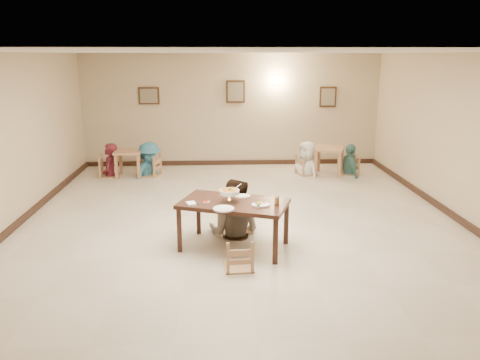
{
  "coord_description": "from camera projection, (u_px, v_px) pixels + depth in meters",
  "views": [
    {
      "loc": [
        -0.42,
        -7.67,
        2.96
      ],
      "look_at": [
        -0.03,
        -0.02,
        0.9
      ],
      "focal_mm": 35.0,
      "sensor_mm": 36.0,
      "label": 1
    }
  ],
  "objects": [
    {
      "name": "bg_chair_rl",
      "position": [
        307.0,
        156.0,
        11.83
      ],
      "size": [
        0.44,
        0.44,
        0.94
      ],
      "rotation": [
        0.0,
        0.0,
        1.94
      ],
      "color": "tan",
      "rests_on": "floor"
    },
    {
      "name": "wall_front",
      "position": [
        284.0,
        292.0,
        2.98
      ],
      "size": [
        10.0,
        0.0,
        10.0
      ],
      "primitive_type": "plane",
      "rotation": [
        -1.57,
        0.0,
        0.0
      ],
      "color": "#C3AC8C",
      "rests_on": "floor"
    },
    {
      "name": "fried_plate",
      "position": [
        261.0,
        204.0,
        7.02
      ],
      "size": [
        0.28,
        0.28,
        0.06
      ],
      "color": "white",
      "rests_on": "main_table"
    },
    {
      "name": "baseboard_left",
      "position": [
        10.0,
        230.0,
        7.98
      ],
      "size": [
        0.06,
        10.0,
        0.12
      ],
      "primitive_type": "cube",
      "color": "black",
      "rests_on": "floor"
    },
    {
      "name": "bg_diner_a",
      "position": [
        108.0,
        144.0,
        11.51
      ],
      "size": [
        0.41,
        0.62,
        1.68
      ],
      "primitive_type": "imported",
      "rotation": [
        0.0,
        0.0,
        4.7
      ],
      "color": "#541723",
      "rests_on": "floor"
    },
    {
      "name": "bg_chair_rr",
      "position": [
        350.0,
        157.0,
        11.84
      ],
      "size": [
        0.41,
        0.41,
        0.88
      ],
      "rotation": [
        0.0,
        0.0,
        -1.58
      ],
      "color": "tan",
      "rests_on": "floor"
    },
    {
      "name": "bg_chair_ll",
      "position": [
        109.0,
        156.0,
        11.59
      ],
      "size": [
        0.49,
        0.49,
        1.03
      ],
      "rotation": [
        0.0,
        0.0,
        1.66
      ],
      "color": "tan",
      "rests_on": "floor"
    },
    {
      "name": "chair_near",
      "position": [
        239.0,
        239.0,
        6.59
      ],
      "size": [
        0.41,
        0.41,
        0.88
      ],
      "rotation": [
        0.0,
        0.0,
        3.21
      ],
      "color": "tan",
      "rests_on": "floor"
    },
    {
      "name": "chili_dish",
      "position": [
        206.0,
        202.0,
        7.18
      ],
      "size": [
        0.1,
        0.1,
        0.02
      ],
      "color": "white",
      "rests_on": "main_table"
    },
    {
      "name": "bg_table_right",
      "position": [
        329.0,
        152.0,
        11.79
      ],
      "size": [
        0.91,
        0.91,
        0.71
      ],
      "rotation": [
        0.0,
        0.0,
        -0.36
      ],
      "color": "tan",
      "rests_on": "floor"
    },
    {
      "name": "wall_back",
      "position": [
        232.0,
        110.0,
        12.62
      ],
      "size": [
        10.0,
        0.0,
        10.0
      ],
      "primitive_type": "plane",
      "rotation": [
        1.57,
        0.0,
        0.0
      ],
      "color": "#C3AC8C",
      "rests_on": "floor"
    },
    {
      "name": "floor",
      "position": [
        242.0,
        229.0,
        8.19
      ],
      "size": [
        10.0,
        10.0,
        0.0
      ],
      "primitive_type": "plane",
      "color": "beige",
      "rests_on": "ground"
    },
    {
      "name": "bg_chair_lr",
      "position": [
        149.0,
        156.0,
        11.67
      ],
      "size": [
        0.48,
        0.48,
        1.03
      ],
      "rotation": [
        0.0,
        0.0,
        -1.86
      ],
      "color": "tan",
      "rests_on": "floor"
    },
    {
      "name": "baseboard_right",
      "position": [
        463.0,
        222.0,
        8.37
      ],
      "size": [
        0.06,
        10.0,
        0.12
      ],
      "primitive_type": "cube",
      "color": "black",
      "rests_on": "floor"
    },
    {
      "name": "ceiling",
      "position": [
        242.0,
        52.0,
        7.41
      ],
      "size": [
        10.0,
        10.0,
        0.0
      ],
      "primitive_type": "plane",
      "color": "silver",
      "rests_on": "wall_back"
    },
    {
      "name": "bg_table_left",
      "position": [
        129.0,
        156.0,
        11.61
      ],
      "size": [
        0.67,
        0.67,
        0.66
      ],
      "rotation": [
        0.0,
        0.0,
        -0.01
      ],
      "color": "tan",
      "rests_on": "floor"
    },
    {
      "name": "picture_a",
      "position": [
        149.0,
        96.0,
        12.37
      ],
      "size": [
        0.55,
        0.04,
        0.45
      ],
      "color": "#372011",
      "rests_on": "wall_back"
    },
    {
      "name": "bg_diner_d",
      "position": [
        351.0,
        144.0,
        11.75
      ],
      "size": [
        0.51,
        0.96,
        1.57
      ],
      "primitive_type": "imported",
      "rotation": [
        0.0,
        0.0,
        1.71
      ],
      "color": "#49817A",
      "rests_on": "floor"
    },
    {
      "name": "curry_warmer",
      "position": [
        229.0,
        192.0,
        7.16
      ],
      "size": [
        0.34,
        0.3,
        0.27
      ],
      "color": "silver",
      "rests_on": "main_table"
    },
    {
      "name": "bg_diner_c",
      "position": [
        308.0,
        141.0,
        11.73
      ],
      "size": [
        0.86,
        0.99,
        1.71
      ],
      "primitive_type": "imported",
      "rotation": [
        0.0,
        0.0,
        5.19
      ],
      "color": "silver",
      "rests_on": "floor"
    },
    {
      "name": "picture_c",
      "position": [
        328.0,
        97.0,
        12.61
      ],
      "size": [
        0.45,
        0.04,
        0.55
      ],
      "color": "#372011",
      "rests_on": "wall_back"
    },
    {
      "name": "napkin_cutlery",
      "position": [
        191.0,
        203.0,
        7.08
      ],
      "size": [
        0.2,
        0.27,
        0.03
      ],
      "color": "white",
      "rests_on": "main_table"
    },
    {
      "name": "rice_plate_near",
      "position": [
        224.0,
        208.0,
        6.85
      ],
      "size": [
        0.31,
        0.31,
        0.07
      ],
      "color": "white",
      "rests_on": "main_table"
    },
    {
      "name": "main_diner",
      "position": [
        234.0,
        179.0,
        7.75
      ],
      "size": [
        1.12,
        0.99,
        1.92
      ],
      "primitive_type": "imported",
      "rotation": [
        0.0,
        0.0,
        2.82
      ],
      "color": "gray",
      "rests_on": "floor"
    },
    {
      "name": "picture_b",
      "position": [
        236.0,
        92.0,
        12.45
      ],
      "size": [
        0.5,
        0.04,
        0.6
      ],
      "color": "#372011",
      "rests_on": "wall_back"
    },
    {
      "name": "wall_sconce",
      "position": [
        277.0,
        80.0,
        12.43
      ],
      "size": [
        0.16,
        0.05,
        0.22
      ],
      "primitive_type": "cube",
      "color": "#FFD88C",
      "rests_on": "wall_back"
    },
    {
      "name": "rice_plate_far",
      "position": [
        242.0,
        196.0,
        7.47
      ],
      "size": [
        0.27,
        0.27,
        0.06
      ],
      "color": "white",
      "rests_on": "main_table"
    },
    {
      "name": "wall_right",
      "position": [
        475.0,
        143.0,
        7.99
      ],
      "size": [
        0.0,
        10.0,
        10.0
      ],
      "primitive_type": "plane",
      "rotation": [
        1.57,
        0.0,
        -1.57
      ],
      "color": "#C3AC8C",
      "rests_on": "floor"
    },
    {
      "name": "baseboard_back",
      "position": [
        232.0,
        163.0,
        12.97
      ],
      "size": [
        8.0,
        0.06,
        0.12
      ],
      "primitive_type": "cube",
      "color": "black",
      "rests_on": "floor"
    },
    {
      "name": "chair_far",
      "position": [
        235.0,
        203.0,
        7.94
      ],
      "size": [
        0.49,
        0.49,
        1.05
      ],
      "rotation": [
        0.0,
        0.0,
        0.36
      ],
      "color": "tan",
      "rests_on": "floor"
    },
    {
      "name": "drink_glass",
      "position": [
        277.0,
        201.0,
        7.05
      ],
      "size": [
        0.07,
        0.07,
        0.15
      ],
      "color": "white",
      "rests_on": "main_table"
    },
    {
      "name": "main_table",
      "position": [
        234.0,
        207.0,
        7.24
      ],
      "size": [
        1.84,
        1.41,
        0.76
      ],
      "rotation": [
        0.0,
        0.0,
        -0.34
      ],
      "color": "#371C14",
      "rests_on": "floor"
    },
    {
      "name": "bg_diner_b",
      "position": [
        148.0,
        142.0,
        11.58
      ],
      "size": [
        1.06,
        1.27,
        1.71
      ],
      "primitive_type": "imported",
      "rotation": [
        0.0,
        0.0,
        1.11
      ],
      "color": "teal",
      "rests_on": "floor"
    }
  ]
}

